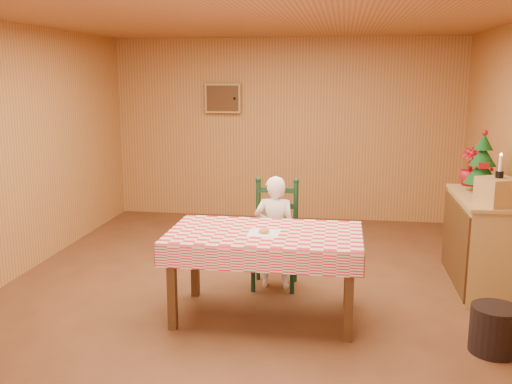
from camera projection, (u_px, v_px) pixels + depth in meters
ground at (253, 291)px, 5.60m from camera, size 6.00×6.00×0.00m
cabin_walls at (261, 101)px, 5.75m from camera, size 5.10×6.05×2.65m
dining_table at (265, 241)px, 4.87m from camera, size 1.66×0.96×0.77m
ladder_chair at (275, 236)px, 5.67m from camera, size 0.44×0.40×1.08m
seated_child at (275, 232)px, 5.61m from camera, size 0.41×0.27×1.12m
napkin at (264, 233)px, 4.81m from camera, size 0.26×0.26×0.00m
donut at (264, 231)px, 4.81m from camera, size 0.12×0.12×0.03m
shelf_unit at (481, 242)px, 5.61m from camera, size 0.54×1.24×0.93m
crate at (498, 192)px, 5.10m from camera, size 0.39×0.39×0.25m
christmas_tree at (482, 164)px, 5.70m from camera, size 0.34×0.34×0.62m
flower_arrangement at (470, 167)px, 6.01m from camera, size 0.30×0.30×0.40m
candle_set at (500, 171)px, 5.06m from camera, size 0.07×0.07×0.22m
storage_bin at (494, 329)px, 4.33m from camera, size 0.44×0.44×0.36m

